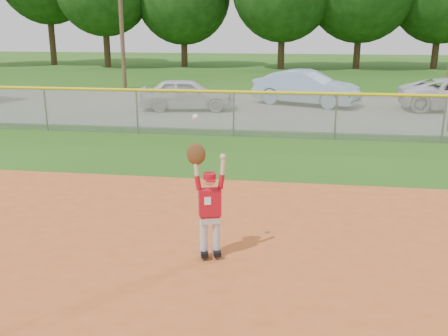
{
  "coord_description": "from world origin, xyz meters",
  "views": [
    {
      "loc": [
        2.1,
        -6.31,
        3.63
      ],
      "look_at": [
        0.81,
        2.37,
        1.1
      ],
      "focal_mm": 40.0,
      "sensor_mm": 36.0,
      "label": 1
    }
  ],
  "objects": [
    {
      "name": "car_white_a",
      "position": [
        -2.7,
        14.94,
        0.72
      ],
      "size": [
        4.22,
        2.15,
        1.38
      ],
      "primitive_type": "imported",
      "rotation": [
        0.0,
        0.0,
        1.7
      ],
      "color": "silver",
      "rests_on": "parking_strip"
    },
    {
      "name": "outfield_fence",
      "position": [
        0.0,
        10.0,
        0.88
      ],
      "size": [
        40.06,
        0.1,
        1.55
      ],
      "color": "gray",
      "rests_on": "ground"
    },
    {
      "name": "power_lines",
      "position": [
        1.0,
        22.0,
        4.68
      ],
      "size": [
        19.4,
        0.24,
        9.0
      ],
      "color": "#4C3823",
      "rests_on": "ground"
    },
    {
      "name": "ground",
      "position": [
        0.0,
        0.0,
        0.0
      ],
      "size": [
        120.0,
        120.0,
        0.0
      ],
      "primitive_type": "plane",
      "color": "#245012",
      "rests_on": "ground"
    },
    {
      "name": "car_blue",
      "position": [
        2.46,
        17.11,
        0.82
      ],
      "size": [
        5.09,
        3.37,
        1.59
      ],
      "primitive_type": "imported",
      "rotation": [
        0.0,
        0.0,
        1.18
      ],
      "color": "#7C9DBA",
      "rests_on": "parking_strip"
    },
    {
      "name": "ballplayer",
      "position": [
        0.78,
        0.86,
        1.0
      ],
      "size": [
        0.61,
        0.32,
        2.27
      ],
      "color": "silver",
      "rests_on": "ground"
    },
    {
      "name": "parking_strip",
      "position": [
        0.0,
        16.0,
        0.01
      ],
      "size": [
        44.0,
        10.0,
        0.03
      ],
      "primitive_type": "cube",
      "color": "gray",
      "rests_on": "ground"
    }
  ]
}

